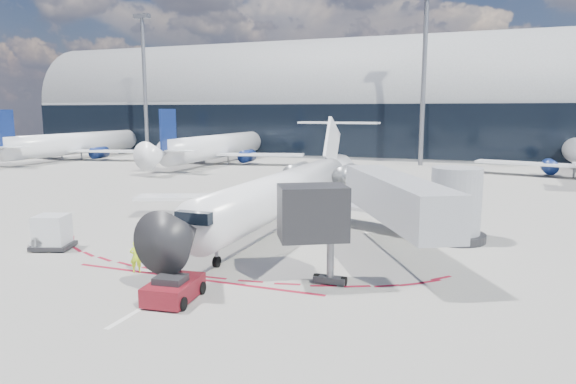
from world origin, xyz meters
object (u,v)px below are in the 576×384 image
(regional_jet, at_px, (289,189))
(uld_container, at_px, (52,232))
(pushback_tug, at_px, (174,289))
(ramp_worker, at_px, (136,257))

(regional_jet, distance_m, uld_container, 16.21)
(pushback_tug, xyz_separation_m, ramp_worker, (-4.09, 2.81, 0.31))
(pushback_tug, distance_m, uld_container, 12.70)
(regional_jet, distance_m, pushback_tug, 16.60)
(regional_jet, xyz_separation_m, uld_container, (-11.20, -11.61, -1.58))
(pushback_tug, height_order, uld_container, uld_container)
(regional_jet, xyz_separation_m, pushback_tug, (0.53, -16.46, -2.09))
(regional_jet, distance_m, ramp_worker, 14.22)
(regional_jet, relative_size, uld_container, 11.42)
(regional_jet, relative_size, ramp_worker, 18.51)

